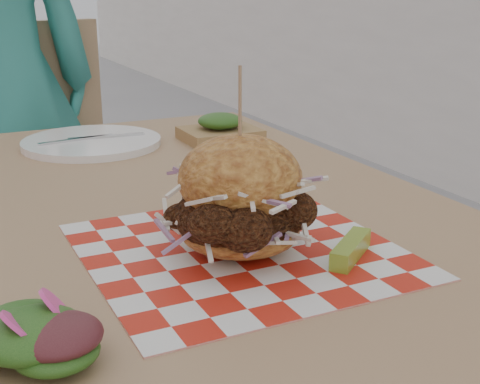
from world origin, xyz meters
The scene contains 8 objects.
patio_table centered at (-0.14, 0.26, 0.67)m, with size 0.80×1.20×0.75m.
patio_chair centered at (-0.16, 1.30, 0.55)m, with size 0.48×0.49×0.95m.
paper_liner centered at (-0.11, 0.06, 0.75)m, with size 0.36×0.36×0.00m, color red.
sandwich centered at (-0.11, 0.06, 0.81)m, with size 0.19×0.19×0.22m.
pickle_spear centered at (-0.01, -0.02, 0.76)m, with size 0.10×0.02×0.02m, color olive.
side_salad centered at (-0.37, -0.08, 0.76)m, with size 0.14×0.14×0.05m.
place_setting centered at (-0.14, 0.67, 0.76)m, with size 0.27×0.27×0.02m.
kraft_tray centered at (0.10, 0.60, 0.77)m, with size 0.15×0.12×0.06m.
Camera 1 is at (-0.44, -0.61, 1.06)m, focal length 50.00 mm.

